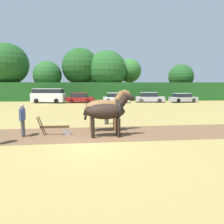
{
  "coord_description": "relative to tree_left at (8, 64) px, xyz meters",
  "views": [
    {
      "loc": [
        0.28,
        -9.64,
        2.73
      ],
      "look_at": [
        1.17,
        3.42,
        1.1
      ],
      "focal_mm": 35.0,
      "sensor_mm": 36.0,
      "label": 1
    }
  ],
  "objects": [
    {
      "name": "ground_plane",
      "position": [
        15.3,
        -30.35,
        -6.33
      ],
      "size": [
        240.0,
        240.0,
        0.0
      ],
      "primitive_type": "plane",
      "color": "#998447"
    },
    {
      "name": "plowed_furrow_strip",
      "position": [
        11.71,
        -28.15,
        -6.32
      ],
      "size": [
        28.61,
        5.31,
        0.01
      ],
      "primitive_type": "cube",
      "rotation": [
        0.0,
        0.0,
        0.05
      ],
      "color": "brown",
      "rests_on": "ground"
    },
    {
      "name": "hedgerow",
      "position": [
        15.3,
        -2.38,
        -4.75
      ],
      "size": [
        58.96,
        1.5,
        3.16
      ],
      "primitive_type": "cube",
      "color": "#1E511E",
      "rests_on": "ground"
    },
    {
      "name": "tree_left",
      "position": [
        0.0,
        0.0,
        0.0
      ],
      "size": [
        7.22,
        7.22,
        9.95
      ],
      "color": "brown",
      "rests_on": "ground"
    },
    {
      "name": "tree_center_left",
      "position": [
        6.75,
        0.2,
        -1.9
      ],
      "size": [
        5.04,
        5.04,
        6.96
      ],
      "color": "#423323",
      "rests_on": "ground"
    },
    {
      "name": "tree_center",
      "position": [
        12.54,
        1.2,
        -0.28
      ],
      "size": [
        6.78,
        6.78,
        9.44
      ],
      "color": "brown",
      "rests_on": "ground"
    },
    {
      "name": "tree_center_right",
      "position": [
        17.44,
        0.57,
        -0.93
      ],
      "size": [
        7.12,
        7.12,
        8.96
      ],
      "color": "#423323",
      "rests_on": "ground"
    },
    {
      "name": "tree_right",
      "position": [
        21.84,
        2.29,
        -0.94
      ],
      "size": [
        4.51,
        4.51,
        7.67
      ],
      "color": "#4C3823",
      "rests_on": "ground"
    },
    {
      "name": "tree_far_right",
      "position": [
        31.68,
        1.36,
        -2.08
      ],
      "size": [
        4.78,
        4.78,
        6.65
      ],
      "color": "brown",
      "rests_on": "ground"
    },
    {
      "name": "church_spire",
      "position": [
        12.67,
        41.12,
        1.07
      ],
      "size": [
        2.18,
        2.18,
        14.14
      ],
      "color": "gray",
      "rests_on": "ground"
    },
    {
      "name": "draft_horse_lead_left",
      "position": [
        16.13,
        -28.65,
        -4.99
      ],
      "size": [
        2.75,
        0.97,
        2.36
      ],
      "rotation": [
        0.0,
        0.0,
        0.05
      ],
      "color": "black",
      "rests_on": "ground"
    },
    {
      "name": "draft_horse_lead_right",
      "position": [
        16.06,
        -27.2,
        -4.92
      ],
      "size": [
        2.91,
        1.1,
        2.52
      ],
      "rotation": [
        0.0,
        0.0,
        0.05
      ],
      "color": "brown",
      "rests_on": "ground"
    },
    {
      "name": "plow",
      "position": [
        13.38,
        -28.07,
        -6.0
      ],
      "size": [
        1.8,
        0.48,
        1.13
      ],
      "rotation": [
        0.0,
        0.0,
        0.05
      ],
      "color": "#4C331E",
      "rests_on": "ground"
    },
    {
      "name": "farmer_at_plow",
      "position": [
        11.65,
        -28.35,
        -5.3
      ],
      "size": [
        0.24,
        0.69,
        1.75
      ],
      "rotation": [
        0.0,
        0.0,
        0.08
      ],
      "color": "#4C4C4C",
      "rests_on": "ground"
    },
    {
      "name": "farmer_beside_team",
      "position": [
        16.22,
        -25.04,
        -5.38
      ],
      "size": [
        0.5,
        0.49,
        1.64
      ],
      "rotation": [
        0.0,
        0.0,
        -0.79
      ],
      "color": "#4C4C4C",
      "rests_on": "ground"
    },
    {
      "name": "parked_van",
      "position": [
        8.23,
        -6.37,
        -5.21
      ],
      "size": [
        5.19,
        2.69,
        2.18
      ],
      "rotation": [
        0.0,
        0.0,
        -0.16
      ],
      "color": "silver",
      "rests_on": "ground"
    },
    {
      "name": "parked_car_left",
      "position": [
        13.0,
        -6.39,
        -5.6
      ],
      "size": [
        4.21,
        2.24,
        1.51
      ],
      "rotation": [
        0.0,
        0.0,
        -0.11
      ],
      "color": "maroon",
      "rests_on": "ground"
    },
    {
      "name": "parked_car_center_left",
      "position": [
        18.42,
        -6.67,
        -5.59
      ],
      "size": [
        3.99,
        1.8,
        1.53
      ],
      "rotation": [
        0.0,
        0.0,
        -0.02
      ],
      "color": "silver",
      "rests_on": "ground"
    },
    {
      "name": "parked_car_center",
      "position": [
        23.84,
        -6.03,
        -5.57
      ],
      "size": [
        4.69,
        2.49,
        1.57
      ],
      "rotation": [
        0.0,
        0.0,
        -0.15
      ],
      "color": "#A8A8B2",
      "rests_on": "ground"
    },
    {
      "name": "parked_car_center_right",
      "position": [
        28.99,
        -6.68,
        -5.63
      ],
      "size": [
        4.39,
        2.39,
        1.44
      ],
      "rotation": [
        0.0,
        0.0,
        0.15
      ],
      "color": "#A8A8B2",
      "rests_on": "ground"
    }
  ]
}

